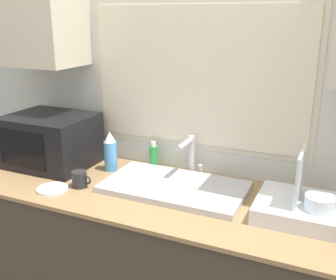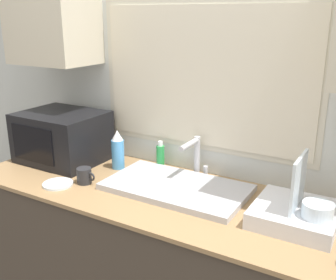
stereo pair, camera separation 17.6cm
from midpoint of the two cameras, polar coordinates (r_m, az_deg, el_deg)
name	(u,v)px [view 1 (the left image)]	position (r m, az deg, el deg)	size (l,w,h in m)	color
countertop	(170,274)	(2.13, -2.18, -18.99)	(2.13, 0.69, 0.91)	#42382D
wall_back	(196,84)	(2.04, 1.63, 8.06)	(6.00, 0.38, 2.60)	silver
sink_basin	(175,187)	(1.93, -1.61, -6.88)	(0.69, 0.39, 0.03)	#B2B2B7
faucet	(190,153)	(2.05, 0.83, -1.89)	(0.08, 0.20, 0.21)	#B7B7BC
microwave	(51,140)	(2.34, -18.76, -0.05)	(0.47, 0.38, 0.29)	black
dish_rack	(299,206)	(1.73, 15.68, -9.23)	(0.33, 0.33, 0.29)	silver
spray_bottle	(110,152)	(2.17, -10.68, -1.75)	(0.07, 0.07, 0.22)	#4C99D8
soap_bottle	(153,157)	(2.18, -4.45, -2.45)	(0.05, 0.05, 0.16)	#268C3F
mug_near_sink	(80,179)	(2.02, -15.15, -5.57)	(0.11, 0.07, 0.08)	#262628
small_plate	(52,189)	(2.04, -18.85, -6.79)	(0.15, 0.15, 0.01)	silver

